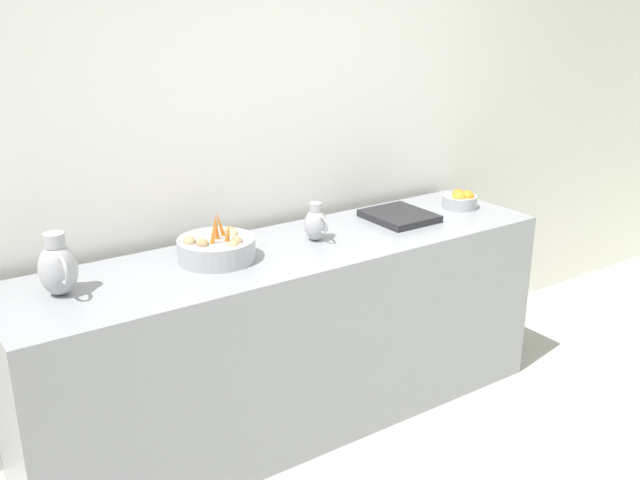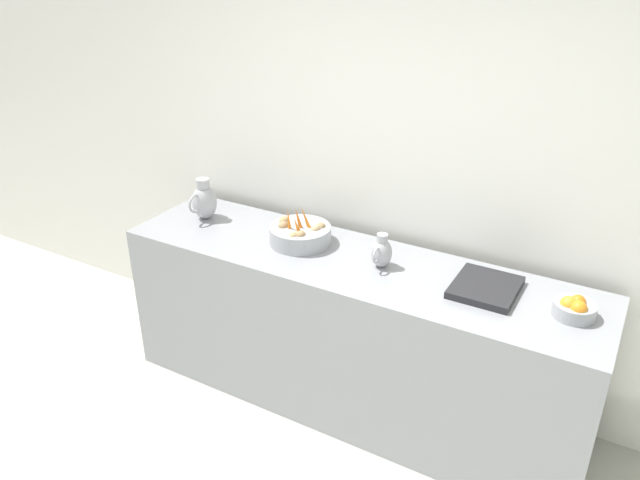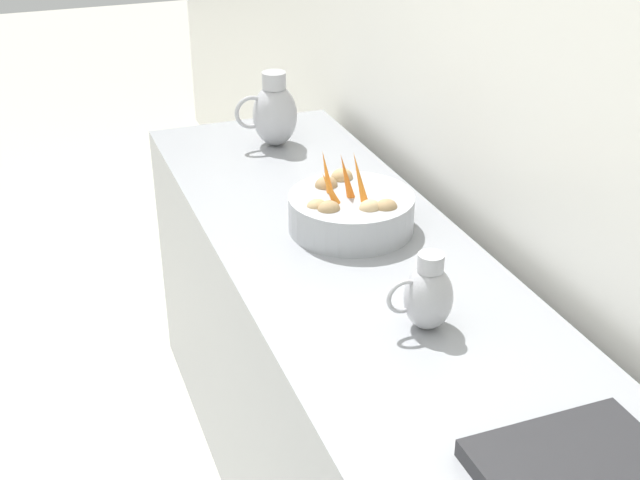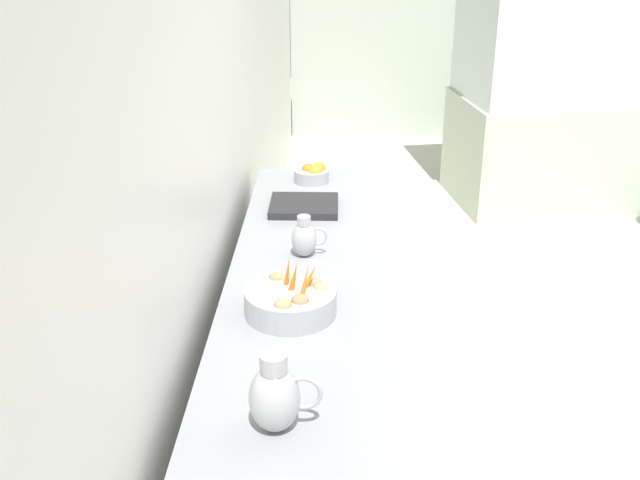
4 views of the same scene
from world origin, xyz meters
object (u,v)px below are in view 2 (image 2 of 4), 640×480
orange_bowl (574,308)px  metal_pitcher_short (381,252)px  vegetable_colander (300,234)px  metal_pitcher_tall (204,201)px

orange_bowl → metal_pitcher_short: (0.00, -0.95, 0.04)m
vegetable_colander → metal_pitcher_tall: (-0.00, -0.68, 0.06)m
vegetable_colander → metal_pitcher_short: (0.03, 0.51, 0.03)m
orange_bowl → metal_pitcher_tall: (-0.03, -2.14, 0.07)m
metal_pitcher_tall → metal_pitcher_short: (0.03, 1.18, -0.03)m
vegetable_colander → metal_pitcher_short: vegetable_colander is taller
orange_bowl → metal_pitcher_tall: bearing=-90.7°
vegetable_colander → metal_pitcher_short: 0.51m
vegetable_colander → metal_pitcher_tall: 0.68m
metal_pitcher_tall → metal_pitcher_short: bearing=88.6°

